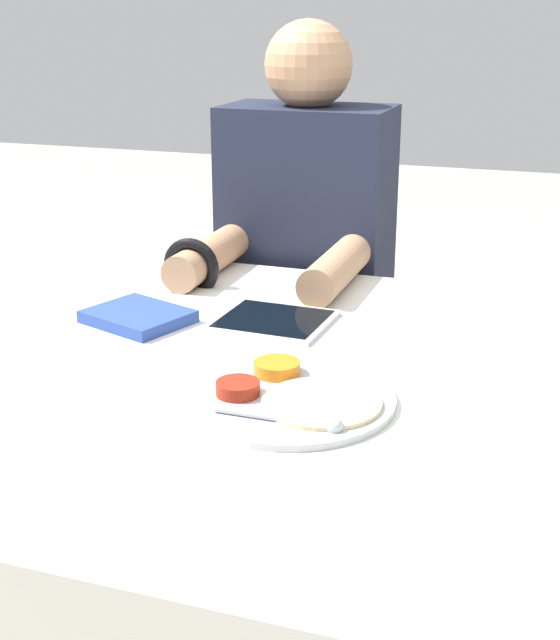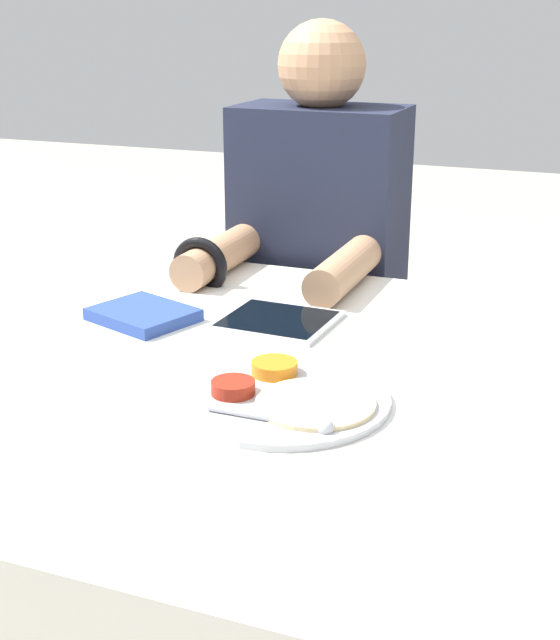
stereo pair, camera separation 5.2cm
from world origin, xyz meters
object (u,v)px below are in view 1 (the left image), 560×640
object	(u,v)px
tablet_device	(273,321)
person_diner	(304,323)
red_notebook	(138,317)
thali_tray	(289,397)

from	to	relation	value
tablet_device	person_diner	bearing A→B (deg)	100.91
red_notebook	person_diner	distance (m)	0.55
red_notebook	tablet_device	bearing A→B (deg)	17.68
red_notebook	person_diner	world-z (taller)	person_diner
thali_tray	red_notebook	distance (m)	0.40
thali_tray	person_diner	bearing A→B (deg)	105.94
red_notebook	thali_tray	bearing A→B (deg)	-32.96
red_notebook	tablet_device	size ratio (longest dim) A/B	1.01
red_notebook	tablet_device	distance (m)	0.22
thali_tray	red_notebook	world-z (taller)	thali_tray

